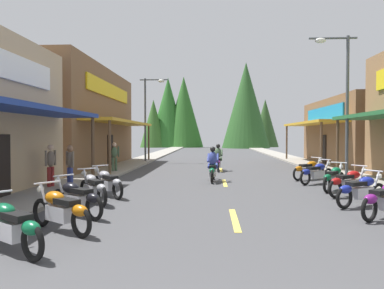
% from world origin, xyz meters
% --- Properties ---
extents(ground, '(10.34, 75.58, 0.10)m').
position_xyz_m(ground, '(0.00, 22.79, -0.05)').
color(ground, '#424244').
extents(sidewalk_left, '(2.08, 75.58, 0.12)m').
position_xyz_m(sidewalk_left, '(-6.21, 22.79, 0.06)').
color(sidewalk_left, gray).
rests_on(sidewalk_left, ground).
extents(sidewalk_right, '(2.08, 75.58, 0.12)m').
position_xyz_m(sidewalk_right, '(6.21, 22.79, 0.06)').
color(sidewalk_right, gray).
rests_on(sidewalk_right, ground).
extents(centerline_dashes, '(0.16, 50.56, 0.01)m').
position_xyz_m(centerline_dashes, '(0.00, 25.71, 0.01)').
color(centerline_dashes, '#E0C64C').
rests_on(centerline_dashes, ground).
extents(storefront_left_far, '(9.67, 12.91, 6.38)m').
position_xyz_m(storefront_left_far, '(-11.15, 21.83, 3.19)').
color(storefront_left_far, brown).
rests_on(storefront_left_far, ground).
extents(storefront_right_far, '(9.97, 10.94, 4.57)m').
position_xyz_m(storefront_right_far, '(11.29, 24.03, 2.29)').
color(storefront_right_far, brown).
rests_on(storefront_right_far, ground).
extents(streetlamp_left, '(2.14, 0.30, 6.35)m').
position_xyz_m(streetlamp_left, '(-5.25, 25.53, 4.12)').
color(streetlamp_left, '#474C51').
rests_on(streetlamp_left, ground).
extents(streetlamp_right, '(2.14, 0.30, 6.56)m').
position_xyz_m(streetlamp_right, '(5.26, 15.20, 4.24)').
color(streetlamp_right, '#474C51').
rests_on(streetlamp_right, ground).
extents(motorcycle_parked_right_2, '(1.88, 1.20, 1.04)m').
position_xyz_m(motorcycle_parked_right_2, '(3.77, 9.11, 0.49)').
color(motorcycle_parked_right_2, black).
rests_on(motorcycle_parked_right_2, ground).
extents(motorcycle_parked_right_3, '(1.83, 1.28, 1.04)m').
position_xyz_m(motorcycle_parked_right_3, '(4.08, 10.88, 0.49)').
color(motorcycle_parked_right_3, black).
rests_on(motorcycle_parked_right_3, ground).
extents(motorcycle_parked_right_4, '(1.37, 1.76, 1.04)m').
position_xyz_m(motorcycle_parked_right_4, '(4.01, 12.17, 0.49)').
color(motorcycle_parked_right_4, black).
rests_on(motorcycle_parked_right_4, ground).
extents(motorcycle_parked_right_5, '(1.78, 1.35, 1.04)m').
position_xyz_m(motorcycle_parked_right_5, '(3.89, 14.01, 0.49)').
color(motorcycle_parked_right_5, black).
rests_on(motorcycle_parked_right_5, ground).
extents(motorcycle_parked_right_6, '(1.80, 1.33, 1.04)m').
position_xyz_m(motorcycle_parked_right_6, '(3.93, 15.42, 0.49)').
color(motorcycle_parked_right_6, black).
rests_on(motorcycle_parked_right_6, ground).
extents(motorcycle_parked_left_0, '(1.84, 1.27, 1.04)m').
position_xyz_m(motorcycle_parked_left_0, '(-4.08, 4.54, 0.49)').
color(motorcycle_parked_left_0, black).
rests_on(motorcycle_parked_left_0, ground).
extents(motorcycle_parked_left_1, '(1.82, 1.30, 1.04)m').
position_xyz_m(motorcycle_parked_left_1, '(-3.78, 5.93, 0.49)').
color(motorcycle_parked_left_1, black).
rests_on(motorcycle_parked_left_1, ground).
extents(motorcycle_parked_left_2, '(1.83, 1.28, 1.04)m').
position_xyz_m(motorcycle_parked_left_2, '(-3.99, 7.37, 0.49)').
color(motorcycle_parked_left_2, black).
rests_on(motorcycle_parked_left_2, ground).
extents(motorcycle_parked_left_3, '(1.42, 1.73, 1.04)m').
position_xyz_m(motorcycle_parked_left_3, '(-4.15, 9.17, 0.49)').
color(motorcycle_parked_left_3, black).
rests_on(motorcycle_parked_left_3, ground).
extents(motorcycle_parked_left_4, '(1.53, 1.64, 1.04)m').
position_xyz_m(motorcycle_parked_left_4, '(-4.06, 10.35, 0.49)').
color(motorcycle_parked_left_4, black).
rests_on(motorcycle_parked_left_4, ground).
extents(rider_cruising_lead, '(0.60, 2.14, 1.57)m').
position_xyz_m(rider_cruising_lead, '(-0.51, 14.57, 0.66)').
color(rider_cruising_lead, black).
rests_on(rider_cruising_lead, ground).
extents(rider_cruising_trailing, '(0.60, 2.14, 1.57)m').
position_xyz_m(rider_cruising_trailing, '(-0.19, 19.37, 0.66)').
color(rider_cruising_trailing, black).
rests_on(rider_cruising_trailing, ground).
extents(pedestrian_by_shop, '(0.35, 0.55, 1.72)m').
position_xyz_m(pedestrian_by_shop, '(-6.68, 11.84, 1.00)').
color(pedestrian_by_shop, maroon).
rests_on(pedestrian_by_shop, ground).
extents(pedestrian_browsing, '(0.45, 0.43, 1.69)m').
position_xyz_m(pedestrian_browsing, '(-5.88, 11.73, 0.98)').
color(pedestrian_browsing, '#333F8C').
rests_on(pedestrian_browsing, ground).
extents(pedestrian_waiting, '(0.46, 0.43, 1.68)m').
position_xyz_m(pedestrian_waiting, '(-5.86, 17.84, 0.97)').
color(pedestrian_waiting, '#3F593F').
rests_on(pedestrian_waiting, ground).
extents(treeline_backdrop, '(24.07, 11.35, 14.00)m').
position_xyz_m(treeline_backdrop, '(-1.81, 60.57, 6.00)').
color(treeline_backdrop, '#285423').
rests_on(treeline_backdrop, ground).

